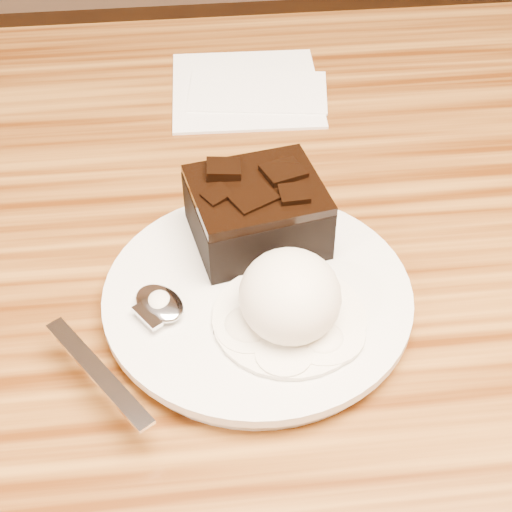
{
  "coord_description": "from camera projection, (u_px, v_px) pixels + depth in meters",
  "views": [
    {
      "loc": [
        -0.06,
        -0.39,
        1.14
      ],
      "look_at": [
        -0.02,
        -0.02,
        0.79
      ],
      "focal_mm": 54.56,
      "sensor_mm": 36.0,
      "label": 1
    }
  ],
  "objects": [
    {
      "name": "brownie",
      "position": [
        257.0,
        216.0,
        0.54
      ],
      "size": [
        0.1,
        0.09,
        0.04
      ],
      "primitive_type": "cube",
      "rotation": [
        0.0,
        0.0,
        0.19
      ],
      "color": "black",
      "rests_on": "plate"
    },
    {
      "name": "melt_puddle",
      "position": [
        289.0,
        319.0,
        0.5
      ],
      "size": [
        0.1,
        0.1,
        0.0
      ],
      "primitive_type": "cylinder",
      "color": "white",
      "rests_on": "plate"
    },
    {
      "name": "crumb_b",
      "position": [
        265.0,
        326.0,
        0.49
      ],
      "size": [
        0.01,
        0.01,
        0.0
      ],
      "primitive_type": "cube",
      "rotation": [
        0.0,
        0.0,
        1.44
      ],
      "color": "black",
      "rests_on": "plate"
    },
    {
      "name": "plate",
      "position": [
        258.0,
        300.0,
        0.52
      ],
      "size": [
        0.21,
        0.21,
        0.02
      ],
      "primitive_type": "cylinder",
      "color": "silver",
      "rests_on": "dining_table"
    },
    {
      "name": "spoon",
      "position": [
        160.0,
        305.0,
        0.5
      ],
      "size": [
        0.11,
        0.14,
        0.01
      ],
      "primitive_type": null,
      "rotation": [
        0.0,
        0.0,
        0.61
      ],
      "color": "silver",
      "rests_on": "plate"
    },
    {
      "name": "napkin",
      "position": [
        246.0,
        88.0,
        0.73
      ],
      "size": [
        0.14,
        0.14,
        0.01
      ],
      "primitive_type": "cube",
      "rotation": [
        0.0,
        0.0,
        -0.04
      ],
      "color": "white",
      "rests_on": "dining_table"
    },
    {
      "name": "ice_cream_scoop",
      "position": [
        290.0,
        296.0,
        0.48
      ],
      "size": [
        0.06,
        0.07,
        0.05
      ],
      "primitive_type": "ellipsoid",
      "color": "white",
      "rests_on": "plate"
    },
    {
      "name": "crumb_a",
      "position": [
        220.0,
        331.0,
        0.49
      ],
      "size": [
        0.01,
        0.01,
        0.0
      ],
      "primitive_type": "cube",
      "rotation": [
        0.0,
        0.0,
        0.84
      ],
      "color": "black",
      "rests_on": "plate"
    }
  ]
}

